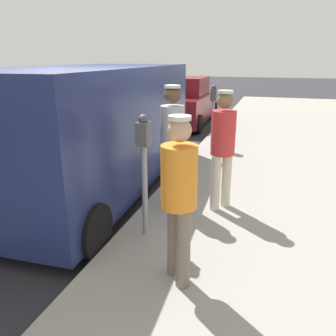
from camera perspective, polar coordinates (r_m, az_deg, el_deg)
The scene contains 9 objects.
ground_plane at distance 5.72m, azimuth -13.55°, elevation -6.11°, with size 80.00×80.00×0.00m, color #2D2D33.
sidewalk_slab at distance 5.01m, azimuth 24.00°, elevation -9.90°, with size 5.00×32.00×0.15m, color #9E998E.
parking_meter_near at distance 4.06m, azimuth -4.05°, elevation 2.15°, with size 0.14×0.18×1.52m.
parking_meter_far at distance 8.45m, azimuth 7.61°, elevation 10.33°, with size 0.14×0.18×1.52m.
pedestrian_in_red at distance 4.87m, azimuth 9.18°, elevation 4.12°, with size 0.34×0.34×1.72m.
pedestrian_in_orange at distance 3.17m, azimuth 1.85°, elevation -4.01°, with size 0.34×0.34×1.66m.
pedestrian_in_gray at distance 4.92m, azimuth 0.73°, elevation 4.97°, with size 0.34×0.36×1.78m.
parked_van at distance 6.06m, azimuth -12.02°, elevation 6.85°, with size 2.27×5.26×2.15m.
parked_sedan_ahead at distance 12.46m, azimuth 2.55°, elevation 10.89°, with size 2.04×4.45×1.65m.
Camera 1 is at (2.79, -4.44, 2.29)m, focal length 36.38 mm.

